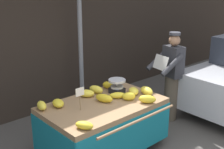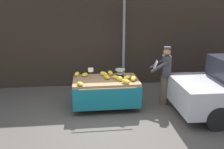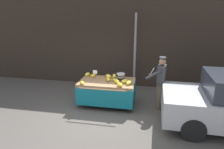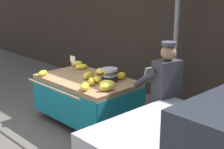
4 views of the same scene
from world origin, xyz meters
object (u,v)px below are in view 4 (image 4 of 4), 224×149
banana_bunch_3 (88,75)px  banana_bunch_5 (92,81)px  banana_bunch_9 (81,67)px  banana_bunch_1 (100,71)px  price_sign (73,61)px  banana_bunch_7 (107,83)px  street_pole (176,37)px  banana_bunch_2 (85,87)px  banana_bunch_8 (121,76)px  banana_bunch_10 (43,73)px  weighing_scale (110,75)px  banana_bunch_4 (109,73)px  banana_bunch_0 (97,79)px  banana_cart (87,90)px  banana_bunch_6 (107,87)px  banana_bunch_11 (77,64)px  vendor_person (165,100)px

banana_bunch_3 → banana_bunch_5: (0.32, -0.20, 0.00)m
banana_bunch_9 → banana_bunch_1: bearing=2.0°
price_sign → banana_bunch_7: price_sign is taller
street_pole → banana_bunch_2: 2.13m
banana_bunch_8 → banana_bunch_10: bearing=-143.2°
weighing_scale → banana_bunch_5: size_ratio=1.38×
banana_bunch_10 → banana_bunch_4: bearing=44.0°
banana_bunch_0 → banana_bunch_9: bearing=157.8°
banana_bunch_4 → banana_bunch_7: (0.42, -0.44, -0.01)m
street_pole → banana_bunch_10: size_ratio=12.55×
banana_bunch_7 → banana_bunch_1: bearing=146.1°
banana_cart → banana_bunch_5: (0.36, -0.19, 0.28)m
banana_bunch_1 → banana_bunch_2: bearing=-57.2°
street_pole → banana_bunch_0: 1.77m
weighing_scale → banana_bunch_5: 0.36m
banana_bunch_5 → banana_bunch_9: banana_bunch_5 is taller
banana_bunch_7 → banana_bunch_0: bearing=170.9°
banana_bunch_4 → banana_bunch_10: bearing=-136.0°
banana_bunch_4 → banana_bunch_5: 0.60m
price_sign → banana_bunch_1: 0.55m
banana_bunch_5 → banana_bunch_2: bearing=-62.7°
banana_bunch_5 → banana_bunch_7: bearing=28.4°
banana_bunch_3 → banana_bunch_4: (0.14, 0.36, 0.00)m
banana_bunch_10 → banana_bunch_9: bearing=81.1°
banana_bunch_0 → banana_bunch_1: (-0.32, 0.37, 0.01)m
banana_bunch_8 → banana_bunch_9: size_ratio=0.88×
banana_bunch_3 → banana_bunch_7: bearing=-7.6°
weighing_scale → banana_bunch_1: (-0.46, 0.20, -0.06)m
banana_bunch_4 → banana_bunch_10: banana_bunch_4 is taller
banana_bunch_6 → street_pole: bearing=89.5°
banana_bunch_11 → vendor_person: bearing=-8.8°
banana_bunch_4 → banana_bunch_9: (-0.74, -0.04, -0.01)m
banana_bunch_1 → banana_bunch_9: banana_bunch_1 is taller
banana_bunch_9 → banana_bunch_2: bearing=-36.5°
price_sign → banana_bunch_4: size_ratio=1.34×
banana_cart → banana_bunch_10: (-0.70, -0.46, 0.27)m
vendor_person → banana_bunch_8: bearing=162.7°
banana_bunch_4 → banana_bunch_2: bearing=-68.9°
banana_bunch_3 → banana_bunch_9: 0.69m
banana_bunch_2 → banana_bunch_6: banana_bunch_6 is taller
banana_bunch_4 → street_pole: bearing=64.0°
banana_bunch_3 → banana_bunch_4: banana_bunch_4 is taller
banana_bunch_4 → banana_bunch_9: banana_bunch_4 is taller
banana_bunch_0 → banana_bunch_10: bearing=-155.4°
banana_cart → banana_bunch_10: bearing=-146.7°
banana_bunch_9 → banana_bunch_5: bearing=-29.6°
banana_cart → banana_bunch_10: 0.88m
street_pole → banana_bunch_7: (-0.17, -1.65, -0.60)m
banana_bunch_1 → banana_bunch_10: (-0.67, -0.82, -0.01)m
street_pole → banana_bunch_9: street_pole is taller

